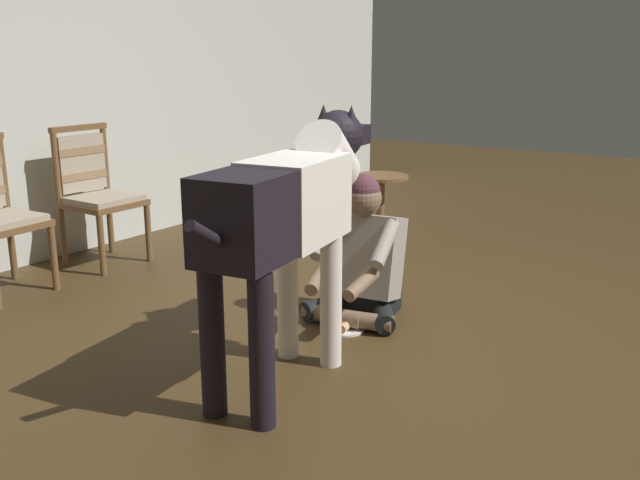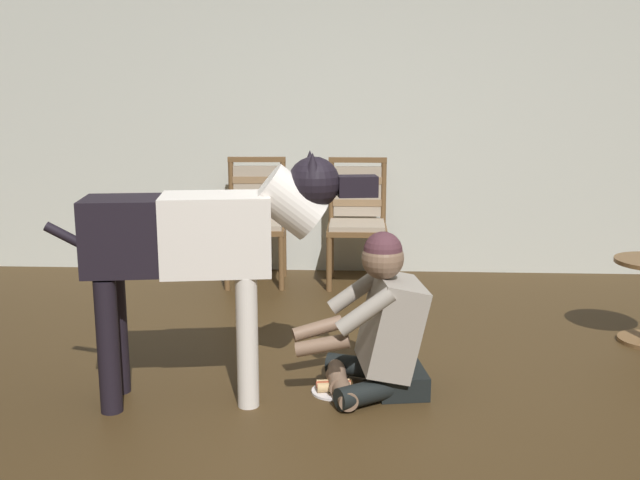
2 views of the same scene
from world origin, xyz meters
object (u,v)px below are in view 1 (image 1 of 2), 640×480
(person_sitting_on_floor, at_px, (362,260))
(dining_chair_right_of_pair, at_px, (94,188))
(round_side_table, at_px, (380,200))
(large_dog, at_px, (289,211))
(hot_dog_on_plate, at_px, (344,325))

(person_sitting_on_floor, bearing_deg, dining_chair_right_of_pair, 93.30)
(person_sitting_on_floor, xyz_separation_m, round_side_table, (1.64, 0.81, -0.03))
(large_dog, distance_m, hot_dog_on_plate, 0.99)
(large_dog, relative_size, hot_dog_on_plate, 7.00)
(dining_chair_right_of_pair, bearing_deg, hot_dog_on_plate, -92.98)
(large_dog, bearing_deg, hot_dog_on_plate, 8.49)
(person_sitting_on_floor, xyz_separation_m, large_dog, (-0.85, -0.13, 0.45))
(hot_dog_on_plate, relative_size, round_side_table, 0.43)
(hot_dog_on_plate, bearing_deg, round_side_table, 24.11)
(hot_dog_on_plate, distance_m, round_side_table, 2.08)
(dining_chair_right_of_pair, distance_m, large_dog, 2.39)
(person_sitting_on_floor, relative_size, large_dog, 0.53)
(person_sitting_on_floor, xyz_separation_m, hot_dog_on_plate, (-0.24, -0.04, -0.31))
(person_sitting_on_floor, bearing_deg, round_side_table, 26.13)
(dining_chair_right_of_pair, xyz_separation_m, large_dog, (-0.73, -2.27, 0.25))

